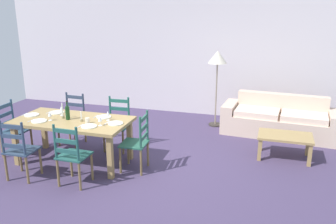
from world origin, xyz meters
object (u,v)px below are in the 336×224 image
object	(u,v)px
dining_chair_head_east	(137,142)
coffee_table	(285,139)
dining_chair_far_left	(73,119)
couch	(280,121)
dining_chair_near_right	(72,155)
dining_chair_near_left	(19,150)
coffee_cup_primary	(88,121)
wine_glass_near_left	(50,114)
dining_chair_far_right	(117,124)
wine_glass_near_right	(100,119)
dining_table	(72,125)
dining_chair_head_west	(13,129)
wine_glass_far_right	(108,114)
standing_lamp	(217,62)
wine_bottle	(68,113)
wine_glass_far_left	(61,109)

from	to	relation	value
dining_chair_head_east	coffee_table	bearing A→B (deg)	27.53
dining_chair_far_left	couch	size ratio (longest dim) A/B	0.41
dining_chair_near_right	dining_chair_near_left	bearing A→B (deg)	-176.19
dining_chair_far_left	coffee_cup_primary	distance (m)	1.23
wine_glass_near_left	dining_chair_far_right	bearing A→B (deg)	49.09
wine_glass_near_right	dining_chair_near_right	bearing A→B (deg)	-106.51
couch	coffee_table	xyz separation A→B (m)	(0.08, -1.22, 0.06)
dining_table	coffee_cup_primary	distance (m)	0.38
dining_chair_head_west	wine_glass_near_left	bearing A→B (deg)	-7.40
dining_chair_head_east	wine_glass_near_left	size ratio (longest dim) A/B	5.96
coffee_table	wine_glass_far_right	bearing A→B (deg)	-159.27
dining_chair_far_right	standing_lamp	world-z (taller)	standing_lamp
dining_chair_far_right	dining_chair_head_west	world-z (taller)	same
wine_glass_near_right	coffee_table	world-z (taller)	wine_glass_near_right
dining_chair_far_left	wine_bottle	size ratio (longest dim) A/B	3.04
dining_chair_far_left	dining_chair_head_west	xyz separation A→B (m)	(-0.71, -0.79, 0.00)
wine_glass_near_left	standing_lamp	bearing A→B (deg)	50.33
dining_chair_near_left	wine_bottle	size ratio (longest dim) A/B	3.04
dining_chair_near_left	dining_chair_head_west	size ratio (longest dim) A/B	1.00
dining_chair_far_right	dining_chair_head_west	bearing A→B (deg)	-154.55
dining_chair_near_left	coffee_table	xyz separation A→B (m)	(3.82, 1.97, -0.12)
wine_glass_far_left	dining_table	bearing A→B (deg)	-27.93
couch	coffee_table	size ratio (longest dim) A/B	2.59
dining_chair_head_west	coffee_table	world-z (taller)	dining_chair_head_west
coffee_table	dining_chair_far_left	bearing A→B (deg)	-173.69
wine_bottle	standing_lamp	xyz separation A→B (m)	(2.02, 2.60, 0.54)
dining_chair_near_right	couch	bearing A→B (deg)	47.26
coffee_cup_primary	standing_lamp	xyz separation A→B (m)	(1.61, 2.68, 0.62)
dining_chair_near_left	standing_lamp	xyz separation A→B (m)	(2.39, 3.37, 0.93)
wine_glass_near_right	standing_lamp	distance (m)	3.10
wine_glass_far_right	dining_chair_near_left	bearing A→B (deg)	-138.42
dining_chair_far_left	dining_chair_far_right	world-z (taller)	same
dining_chair_near_left	wine_glass_near_left	xyz separation A→B (m)	(0.12, 0.64, 0.38)
dining_chair_near_left	dining_chair_near_right	world-z (taller)	same
dining_chair_far_right	dining_chair_near_right	bearing A→B (deg)	-91.66
wine_bottle	dining_chair_head_east	bearing A→B (deg)	1.35
dining_chair_head_west	wine_bottle	distance (m)	1.18
wine_bottle	coffee_table	xyz separation A→B (m)	(3.45, 1.20, -0.51)
dining_chair_head_east	coffee_cup_primary	bearing A→B (deg)	-172.05
dining_chair_near_left	wine_glass_near_right	distance (m)	1.27
dining_chair_near_right	dining_chair_head_east	bearing A→B (deg)	45.86
dining_chair_head_east	wine_glass_far_right	world-z (taller)	dining_chair_head_east
wine_glass_near_left	wine_bottle	bearing A→B (deg)	27.62
dining_chair_head_west	dining_chair_head_east	world-z (taller)	same
wine_glass_near_right	dining_chair_near_left	bearing A→B (deg)	-148.21
dining_chair_near_left	dining_chair_near_right	size ratio (longest dim) A/B	1.00
wine_bottle	standing_lamp	size ratio (longest dim) A/B	0.19
dining_chair_far_left	dining_chair_far_right	xyz separation A→B (m)	(0.93, -0.01, 0.00)
wine_bottle	wine_glass_near_right	size ratio (longest dim) A/B	1.96
dining_chair_head_west	couch	distance (m)	5.11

